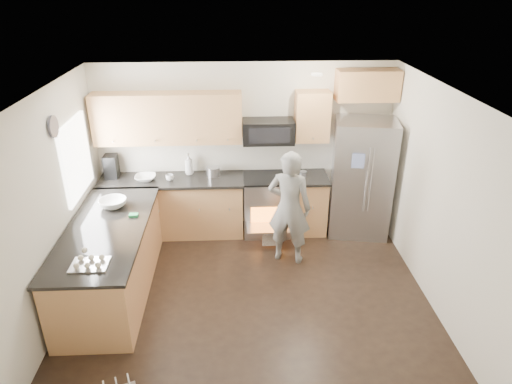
{
  "coord_description": "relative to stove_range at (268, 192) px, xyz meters",
  "views": [
    {
      "loc": [
        -0.15,
        -4.68,
        3.71
      ],
      "look_at": [
        0.1,
        0.5,
        1.24
      ],
      "focal_mm": 32.0,
      "sensor_mm": 36.0,
      "label": 1
    }
  ],
  "objects": [
    {
      "name": "ground",
      "position": [
        -0.35,
        -1.69,
        -0.68
      ],
      "size": [
        4.5,
        4.5,
        0.0
      ],
      "primitive_type": "plane",
      "color": "black",
      "rests_on": "ground"
    },
    {
      "name": "room_shell",
      "position": [
        -0.39,
        -1.68,
        1.0
      ],
      "size": [
        4.54,
        4.04,
        2.62
      ],
      "color": "beige",
      "rests_on": "ground"
    },
    {
      "name": "back_cabinet_run",
      "position": [
        -0.94,
        0.06,
        0.29
      ],
      "size": [
        4.45,
        0.64,
        2.5
      ],
      "color": "#C1804D",
      "rests_on": "ground"
    },
    {
      "name": "peninsula",
      "position": [
        -2.1,
        -1.44,
        -0.21
      ],
      "size": [
        0.96,
        2.36,
        1.04
      ],
      "color": "#C1804D",
      "rests_on": "ground"
    },
    {
      "name": "stove_range",
      "position": [
        0.0,
        0.0,
        0.0
      ],
      "size": [
        0.76,
        0.97,
        1.79
      ],
      "color": "#B7B7BC",
      "rests_on": "ground"
    },
    {
      "name": "refrigerator",
      "position": [
        1.42,
        -0.09,
        0.23
      ],
      "size": [
        1.0,
        0.84,
        1.82
      ],
      "rotation": [
        0.0,
        0.0,
        -0.17
      ],
      "color": "#B7B7BC",
      "rests_on": "ground"
    },
    {
      "name": "person",
      "position": [
        0.23,
        -0.84,
        0.15
      ],
      "size": [
        0.7,
        0.57,
        1.65
      ],
      "primitive_type": "imported",
      "rotation": [
        0.0,
        0.0,
        2.81
      ],
      "color": "gray",
      "rests_on": "ground"
    }
  ]
}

